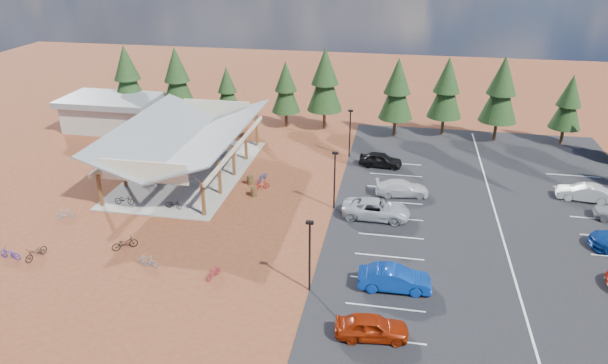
{
  "coord_description": "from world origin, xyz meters",
  "views": [
    {
      "loc": [
        10.04,
        -39.06,
        21.23
      ],
      "look_at": [
        2.21,
        3.05,
        1.75
      ],
      "focal_mm": 32.0,
      "sensor_mm": 36.0,
      "label": 1
    }
  ],
  "objects_px": {
    "lamp_post_0": "(310,251)",
    "bike_12": "(125,243)",
    "bike_1": "(147,179)",
    "bike_6": "(223,155)",
    "bike_4": "(174,204)",
    "bike_11": "(214,272)",
    "car_3": "(402,188)",
    "lamp_post_1": "(335,176)",
    "bike_5": "(191,179)",
    "bike_7": "(225,145)",
    "car_1": "(394,279)",
    "bike_14": "(262,177)",
    "bike_9": "(65,214)",
    "bike_10": "(10,254)",
    "bike_pavilion": "(186,136)",
    "bike_0": "(124,199)",
    "bike_3": "(203,145)",
    "bike_15": "(261,185)",
    "trash_bin_0": "(254,192)",
    "bike_2": "(179,164)",
    "outbuilding": "(112,112)",
    "car_4": "(381,160)",
    "car_2": "(376,209)",
    "trash_bin_1": "(250,180)",
    "bike_8": "(36,252)",
    "car_0": "(372,327)",
    "lamp_post_2": "(350,130)",
    "bike_13": "(148,261)",
    "car_9": "(584,192)"
  },
  "relations": [
    {
      "from": "bike_14",
      "to": "car_1",
      "type": "xyz_separation_m",
      "value": [
        12.85,
        -15.16,
        0.35
      ]
    },
    {
      "from": "bike_6",
      "to": "car_4",
      "type": "height_order",
      "value": "car_4"
    },
    {
      "from": "bike_11",
      "to": "car_4",
      "type": "distance_m",
      "value": 23.92
    },
    {
      "from": "car_1",
      "to": "bike_10",
      "type": "bearing_deg",
      "value": 90.57
    },
    {
      "from": "bike_15",
      "to": "car_2",
      "type": "relative_size",
      "value": 0.27
    },
    {
      "from": "lamp_post_2",
      "to": "car_2",
      "type": "bearing_deg",
      "value": -74.52
    },
    {
      "from": "bike_4",
      "to": "bike_11",
      "type": "relative_size",
      "value": 1.05
    },
    {
      "from": "bike_8",
      "to": "car_2",
      "type": "xyz_separation_m",
      "value": [
        23.67,
        10.7,
        0.31
      ]
    },
    {
      "from": "bike_15",
      "to": "trash_bin_0",
      "type": "bearing_deg",
      "value": 141.72
    },
    {
      "from": "lamp_post_0",
      "to": "bike_12",
      "type": "bearing_deg",
      "value": 169.96
    },
    {
      "from": "bike_pavilion",
      "to": "bike_9",
      "type": "xyz_separation_m",
      "value": [
        -6.47,
        -10.97,
        -3.38
      ]
    },
    {
      "from": "bike_15",
      "to": "trash_bin_1",
      "type": "bearing_deg",
      "value": 29.96
    },
    {
      "from": "lamp_post_1",
      "to": "bike_7",
      "type": "xyz_separation_m",
      "value": [
        -13.4,
        11.4,
        -2.39
      ]
    },
    {
      "from": "outbuilding",
      "to": "lamp_post_1",
      "type": "bearing_deg",
      "value": -28.89
    },
    {
      "from": "bike_pavilion",
      "to": "bike_0",
      "type": "bearing_deg",
      "value": -110.03
    },
    {
      "from": "lamp_post_0",
      "to": "bike_3",
      "type": "height_order",
      "value": "lamp_post_0"
    },
    {
      "from": "bike_4",
      "to": "car_0",
      "type": "distance_m",
      "value": 22.0
    },
    {
      "from": "bike_4",
      "to": "car_2",
      "type": "relative_size",
      "value": 0.29
    },
    {
      "from": "bike_13",
      "to": "bike_14",
      "type": "xyz_separation_m",
      "value": [
        4.2,
        15.63,
        0.01
      ]
    },
    {
      "from": "car_1",
      "to": "car_4",
      "type": "relative_size",
      "value": 1.11
    },
    {
      "from": "bike_0",
      "to": "bike_4",
      "type": "height_order",
      "value": "bike_0"
    },
    {
      "from": "bike_pavilion",
      "to": "bike_10",
      "type": "bearing_deg",
      "value": -111.51
    },
    {
      "from": "bike_11",
      "to": "car_0",
      "type": "distance_m",
      "value": 11.7
    },
    {
      "from": "bike_9",
      "to": "bike_10",
      "type": "distance_m",
      "value": 6.3
    },
    {
      "from": "bike_4",
      "to": "bike_6",
      "type": "height_order",
      "value": "bike_6"
    },
    {
      "from": "bike_12",
      "to": "bike_15",
      "type": "bearing_deg",
      "value": -70.43
    },
    {
      "from": "bike_4",
      "to": "bike_15",
      "type": "relative_size",
      "value": 1.06
    },
    {
      "from": "bike_1",
      "to": "bike_6",
      "type": "distance_m",
      "value": 8.89
    },
    {
      "from": "car_2",
      "to": "car_0",
      "type": "bearing_deg",
      "value": -176.1
    },
    {
      "from": "outbuilding",
      "to": "bike_10",
      "type": "xyz_separation_m",
      "value": [
        7.2,
        -28.26,
        -1.56
      ]
    },
    {
      "from": "bike_12",
      "to": "car_4",
      "type": "relative_size",
      "value": 0.45
    },
    {
      "from": "car_3",
      "to": "lamp_post_1",
      "type": "bearing_deg",
      "value": 113.92
    },
    {
      "from": "bike_1",
      "to": "bike_4",
      "type": "xyz_separation_m",
      "value": [
        4.45,
        -4.24,
        -0.13
      ]
    },
    {
      "from": "lamp_post_0",
      "to": "trash_bin_1",
      "type": "distance_m",
      "value": 17.72
    },
    {
      "from": "lamp_post_0",
      "to": "bike_4",
      "type": "relative_size",
      "value": 3.22
    },
    {
      "from": "bike_5",
      "to": "bike_6",
      "type": "xyz_separation_m",
      "value": [
        0.89,
        6.65,
        -0.04
      ]
    },
    {
      "from": "bike_2",
      "to": "bike_15",
      "type": "distance_m",
      "value": 9.83
    },
    {
      "from": "bike_14",
      "to": "car_4",
      "type": "height_order",
      "value": "car_4"
    },
    {
      "from": "bike_pavilion",
      "to": "bike_7",
      "type": "height_order",
      "value": "bike_pavilion"
    },
    {
      "from": "lamp_post_0",
      "to": "bike_3",
      "type": "relative_size",
      "value": 2.85
    },
    {
      "from": "bike_1",
      "to": "car_1",
      "type": "height_order",
      "value": "car_1"
    },
    {
      "from": "bike_1",
      "to": "bike_4",
      "type": "distance_m",
      "value": 6.15
    },
    {
      "from": "lamp_post_1",
      "to": "bike_pavilion",
      "type": "bearing_deg",
      "value": 161.57
    },
    {
      "from": "outbuilding",
      "to": "bike_6",
      "type": "relative_size",
      "value": 6.08
    },
    {
      "from": "bike_12",
      "to": "car_9",
      "type": "bearing_deg",
      "value": -106.39
    },
    {
      "from": "bike_4",
      "to": "bike_10",
      "type": "xyz_separation_m",
      "value": [
        -8.47,
        -9.46,
        -0.05
      ]
    },
    {
      "from": "bike_pavilion",
      "to": "bike_11",
      "type": "bearing_deg",
      "value": -63.53
    },
    {
      "from": "lamp_post_1",
      "to": "trash_bin_1",
      "type": "height_order",
      "value": "lamp_post_1"
    },
    {
      "from": "bike_8",
      "to": "car_4",
      "type": "height_order",
      "value": "car_4"
    },
    {
      "from": "bike_pavilion",
      "to": "bike_13",
      "type": "bearing_deg",
      "value": -78.26
    }
  ]
}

